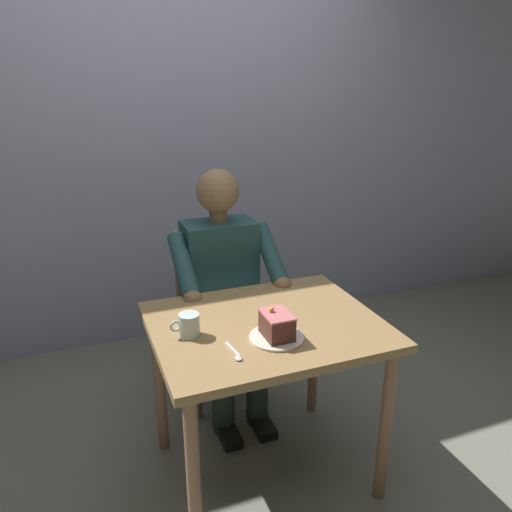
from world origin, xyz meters
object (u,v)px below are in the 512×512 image
(seated_person, at_px, (225,290))
(dining_table, at_px, (266,344))
(chair, at_px, (216,304))
(coffee_cup, at_px, (189,325))
(cake_slice, at_px, (277,325))
(dessert_spoon, at_px, (236,354))

(seated_person, bearing_deg, dining_table, 90.00)
(chair, relative_size, coffee_cup, 7.91)
(dining_table, height_order, chair, chair)
(seated_person, bearing_deg, chair, -90.00)
(chair, distance_m, cake_slice, 0.91)
(chair, xyz_separation_m, seated_person, (-0.00, 0.17, 0.16))
(dining_table, xyz_separation_m, chair, (0.00, -0.72, -0.14))
(coffee_cup, bearing_deg, chair, -113.62)
(dining_table, distance_m, cake_slice, 0.21)
(chair, bearing_deg, dessert_spoon, 77.95)
(seated_person, height_order, dessert_spoon, seated_person)
(dining_table, xyz_separation_m, coffee_cup, (0.32, 0.00, 0.15))
(dining_table, height_order, cake_slice, cake_slice)
(seated_person, relative_size, dessert_spoon, 8.81)
(cake_slice, relative_size, coffee_cup, 1.19)
(dining_table, relative_size, dessert_spoon, 6.37)
(chair, relative_size, dessert_spoon, 6.36)
(dining_table, relative_size, cake_slice, 6.65)
(cake_slice, bearing_deg, dining_table, -95.32)
(seated_person, xyz_separation_m, coffee_cup, (0.32, 0.55, 0.13))
(dining_table, bearing_deg, dessert_spoon, 44.96)
(chair, height_order, cake_slice, chair)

